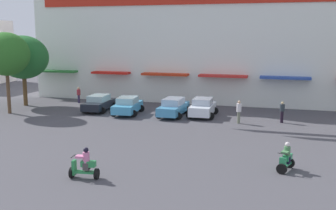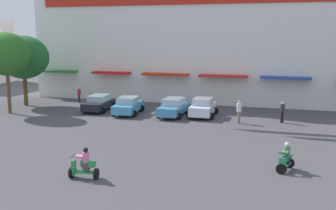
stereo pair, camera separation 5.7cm
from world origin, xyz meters
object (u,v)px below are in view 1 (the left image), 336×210
(parked_car_3, at_px, (203,107))
(pedestrian_0, at_px, (239,110))
(scooter_rider_4, at_px, (286,159))
(pedestrian_2, at_px, (282,111))
(parked_car_1, at_px, (128,106))
(plaza_tree_2, at_px, (23,57))
(plaza_tree_0, at_px, (6,54))
(parked_car_0, at_px, (99,103))
(parked_car_2, at_px, (173,107))
(scooter_rider_0, at_px, (84,165))
(pedestrian_1, at_px, (79,94))

(parked_car_3, height_order, pedestrian_0, pedestrian_0)
(scooter_rider_4, bearing_deg, pedestrian_2, 92.20)
(parked_car_1, bearing_deg, plaza_tree_2, 173.30)
(plaza_tree_0, relative_size, parked_car_3, 1.76)
(parked_car_0, height_order, parked_car_2, parked_car_2)
(pedestrian_2, bearing_deg, parked_car_3, 174.10)
(plaza_tree_0, height_order, scooter_rider_0, plaza_tree_0)
(plaza_tree_2, bearing_deg, scooter_rider_0, -48.07)
(plaza_tree_2, height_order, parked_car_2, plaza_tree_2)
(plaza_tree_2, height_order, pedestrian_2, plaza_tree_2)
(plaza_tree_2, height_order, parked_car_1, plaza_tree_2)
(scooter_rider_4, bearing_deg, pedestrian_1, 142.07)
(plaza_tree_2, xyz_separation_m, scooter_rider_0, (14.98, -16.68, -3.93))
(pedestrian_0, xyz_separation_m, pedestrian_1, (-16.33, 5.07, -0.12))
(parked_car_1, distance_m, parked_car_2, 3.97)
(parked_car_0, relative_size, scooter_rider_4, 2.82)
(plaza_tree_0, bearing_deg, parked_car_1, 14.23)
(parked_car_1, height_order, pedestrian_2, pedestrian_2)
(pedestrian_0, distance_m, pedestrian_1, 17.10)
(parked_car_0, xyz_separation_m, scooter_rider_4, (16.12, -12.15, -0.12))
(plaza_tree_2, distance_m, scooter_rider_4, 27.61)
(pedestrian_1, bearing_deg, pedestrian_2, -11.27)
(scooter_rider_4, bearing_deg, pedestrian_0, 109.00)
(plaza_tree_0, bearing_deg, scooter_rider_0, -42.78)
(parked_car_3, bearing_deg, parked_car_2, -169.13)
(parked_car_2, bearing_deg, scooter_rider_0, -89.88)
(parked_car_1, relative_size, pedestrian_0, 2.35)
(pedestrian_0, bearing_deg, pedestrian_2, 20.53)
(scooter_rider_4, distance_m, pedestrian_0, 11.09)
(parked_car_3, bearing_deg, plaza_tree_2, 178.33)
(parked_car_0, height_order, parked_car_1, parked_car_1)
(pedestrian_2, bearing_deg, pedestrian_1, 168.73)
(plaza_tree_2, relative_size, pedestrian_1, 4.23)
(scooter_rider_4, height_order, pedestrian_1, pedestrian_1)
(plaza_tree_2, relative_size, parked_car_0, 1.60)
(plaza_tree_0, relative_size, parked_car_0, 1.67)
(pedestrian_2, bearing_deg, plaza_tree_0, -173.33)
(parked_car_0, bearing_deg, pedestrian_1, 138.48)
(pedestrian_1, bearing_deg, parked_car_3, -13.79)
(parked_car_1, bearing_deg, plaza_tree_0, -165.77)
(parked_car_2, xyz_separation_m, parked_car_3, (2.38, 0.46, 0.02))
(plaza_tree_0, relative_size, pedestrian_2, 4.19)
(parked_car_1, bearing_deg, scooter_rider_4, -41.26)
(parked_car_2, height_order, scooter_rider_4, parked_car_2)
(parked_car_2, distance_m, parked_car_3, 2.43)
(plaza_tree_0, bearing_deg, parked_car_0, 24.35)
(parked_car_1, height_order, pedestrian_1, pedestrian_1)
(scooter_rider_0, bearing_deg, parked_car_3, 81.73)
(pedestrian_1, bearing_deg, plaza_tree_0, -115.54)
(scooter_rider_0, relative_size, scooter_rider_4, 1.05)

